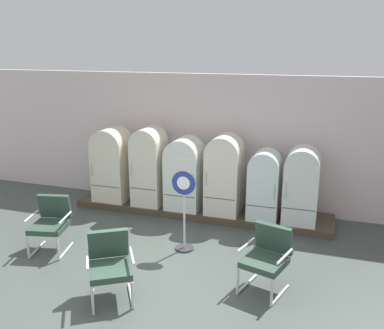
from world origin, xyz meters
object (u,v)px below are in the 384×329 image
(armchair_center, at_px, (110,262))
(sign_stand, at_px, (184,214))
(refrigerator_3, at_px, (224,172))
(armchair_right, at_px, (267,255))
(refrigerator_4, at_px, (264,183))
(refrigerator_2, at_px, (185,171))
(refrigerator_1, at_px, (149,164))
(armchair_left, at_px, (51,221))
(refrigerator_5, at_px, (302,183))
(refrigerator_0, at_px, (112,162))

(armchair_center, height_order, sign_stand, sign_stand)
(refrigerator_3, bearing_deg, sign_stand, -101.10)
(armchair_right, bearing_deg, refrigerator_4, 100.13)
(armchair_right, distance_m, sign_stand, 1.71)
(refrigerator_2, relative_size, sign_stand, 1.04)
(refrigerator_1, distance_m, armchair_left, 2.45)
(refrigerator_5, height_order, sign_stand, refrigerator_5)
(refrigerator_2, height_order, refrigerator_4, refrigerator_2)
(refrigerator_2, xyz_separation_m, armchair_right, (2.05, -2.33, -0.39))
(refrigerator_1, relative_size, refrigerator_2, 1.11)
(refrigerator_4, xyz_separation_m, sign_stand, (-1.11, -1.52, -0.20))
(refrigerator_1, distance_m, armchair_center, 3.35)
(refrigerator_1, height_order, refrigerator_5, refrigerator_1)
(refrigerator_2, xyz_separation_m, sign_stand, (0.53, -1.55, -0.27))
(refrigerator_4, bearing_deg, armchair_right, -79.87)
(refrigerator_0, distance_m, refrigerator_1, 0.88)
(refrigerator_2, bearing_deg, armchair_right, -48.60)
(refrigerator_2, distance_m, refrigerator_3, 0.83)
(refrigerator_2, relative_size, refrigerator_5, 1.02)
(armchair_center, bearing_deg, refrigerator_1, 104.12)
(refrigerator_3, relative_size, refrigerator_5, 1.09)
(armchair_right, xyz_separation_m, armchair_center, (-2.03, -0.89, 0.00))
(armchair_right, relative_size, sign_stand, 0.66)
(refrigerator_5, bearing_deg, armchair_left, -150.45)
(refrigerator_1, xyz_separation_m, armchair_center, (0.81, -3.21, -0.49))
(refrigerator_0, bearing_deg, armchair_right, -32.18)
(refrigerator_0, bearing_deg, refrigerator_1, -0.62)
(refrigerator_1, height_order, armchair_center, refrigerator_1)
(armchair_left, bearing_deg, refrigerator_3, 42.36)
(refrigerator_1, relative_size, armchair_center, 1.74)
(refrigerator_3, xyz_separation_m, armchair_right, (1.22, -2.33, -0.46))
(refrigerator_2, distance_m, sign_stand, 1.66)
(refrigerator_2, height_order, armchair_center, refrigerator_2)
(refrigerator_2, height_order, refrigerator_3, refrigerator_3)
(refrigerator_3, height_order, sign_stand, refrigerator_3)
(refrigerator_5, distance_m, armchair_right, 2.38)
(sign_stand, bearing_deg, armchair_center, -106.88)
(refrigerator_0, bearing_deg, armchair_center, -62.41)
(sign_stand, bearing_deg, refrigerator_1, 130.25)
(refrigerator_0, height_order, sign_stand, refrigerator_0)
(refrigerator_0, xyz_separation_m, armchair_left, (0.03, -2.25, -0.45))
(refrigerator_1, bearing_deg, armchair_right, -39.35)
(refrigerator_3, relative_size, armchair_left, 1.69)
(refrigerator_2, relative_size, armchair_right, 1.58)
(sign_stand, bearing_deg, armchair_right, -26.96)
(armchair_center, bearing_deg, armchair_left, 149.70)
(refrigerator_2, distance_m, armchair_center, 3.24)
(armchair_right, height_order, armchair_center, same)
(refrigerator_4, relative_size, sign_stand, 0.95)
(refrigerator_1, relative_size, armchair_right, 1.74)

